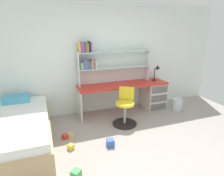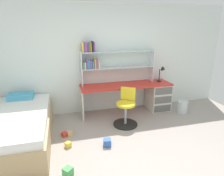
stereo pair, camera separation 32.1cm
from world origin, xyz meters
TOP-DOWN VIEW (x-y plane):
  - ground_plane at (0.00, 0.00)m, footprint 6.15×5.46m
  - room_shell at (-1.23, 1.20)m, footprint 6.15×5.46m
  - desk at (0.98, 1.93)m, footprint 2.19×0.57m
  - bookshelf_hutch at (-0.06, 2.09)m, footprint 1.76×0.22m
  - desk_lamp at (1.32, 1.94)m, footprint 0.20×0.17m
  - swivel_chair at (0.18, 1.33)m, footprint 0.52×0.52m
  - bed_platform at (-1.96, 1.18)m, footprint 1.19×2.09m
  - waste_bin at (1.71, 1.54)m, footprint 0.26×0.26m
  - toy_block_red_0 at (-1.12, 1.15)m, footprint 0.12×0.12m
  - toy_block_green_1 at (-1.10, 0.09)m, footprint 0.17×0.17m
  - toy_block_blue_2 at (-0.40, 0.64)m, footprint 0.15×0.15m
  - toy_block_natural_3 at (-1.01, 1.16)m, footprint 0.09×0.09m
  - toy_block_yellow_4 at (-1.07, 0.78)m, footprint 0.12×0.12m

SIDE VIEW (x-z plane):
  - ground_plane at x=0.00m, z-range -0.02..0.00m
  - toy_block_red_0 at x=-1.12m, z-range 0.00..0.09m
  - toy_block_yellow_4 at x=-1.07m, z-range 0.00..0.09m
  - toy_block_natural_3 at x=-1.01m, z-range 0.00..0.09m
  - toy_block_green_1 at x=-1.10m, z-range 0.00..0.12m
  - toy_block_blue_2 at x=-0.40m, z-range 0.00..0.13m
  - waste_bin at x=1.71m, z-range 0.00..0.29m
  - bed_platform at x=-1.96m, z-range -0.06..0.63m
  - swivel_chair at x=0.18m, z-range -0.08..0.71m
  - desk at x=0.98m, z-range 0.05..0.77m
  - desk_lamp at x=1.32m, z-range 0.78..1.16m
  - room_shell at x=-1.23m, z-range 0.00..2.55m
  - bookshelf_hutch at x=-0.06m, z-range 0.79..1.80m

